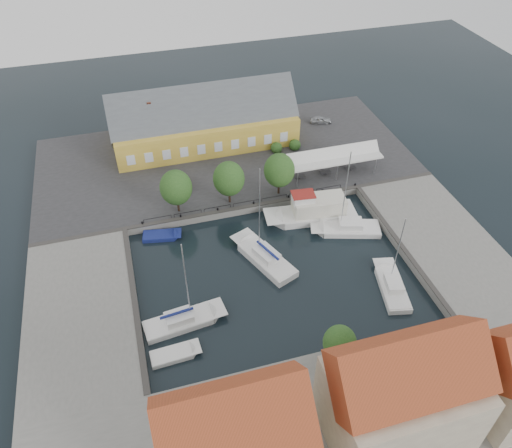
{
  "coord_description": "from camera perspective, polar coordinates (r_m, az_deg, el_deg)",
  "views": [
    {
      "loc": [
        -13.4,
        -40.37,
        43.31
      ],
      "look_at": [
        0.0,
        6.0,
        1.5
      ],
      "focal_mm": 35.0,
      "sensor_mm": 36.0,
      "label": 1
    }
  ],
  "objects": [
    {
      "name": "ground",
      "position": [
        60.71,
        1.58,
        -4.64
      ],
      "size": [
        140.0,
        140.0,
        0.0
      ],
      "primitive_type": "plane",
      "color": "black",
      "rests_on": "ground"
    },
    {
      "name": "north_quay",
      "position": [
        77.64,
        -3.51,
        7.35
      ],
      "size": [
        56.0,
        26.0,
        1.0
      ],
      "primitive_type": "cube",
      "color": "#2D2D30",
      "rests_on": "ground"
    },
    {
      "name": "west_quay",
      "position": [
        58.13,
        -19.28,
        -9.69
      ],
      "size": [
        12.0,
        24.0,
        1.0
      ],
      "primitive_type": "cube",
      "color": "slate",
      "rests_on": "ground"
    },
    {
      "name": "east_quay",
      "position": [
        67.51,
        20.25,
        -1.52
      ],
      "size": [
        12.0,
        24.0,
        1.0
      ],
      "primitive_type": "cube",
      "color": "slate",
      "rests_on": "ground"
    },
    {
      "name": "south_bank",
      "position": [
        48.86,
        9.47,
        -21.29
      ],
      "size": [
        56.0,
        14.0,
        1.0
      ],
      "primitive_type": "cube",
      "color": "slate",
      "rests_on": "ground"
    },
    {
      "name": "quay_edge_fittings",
      "position": [
        63.25,
        0.33,
        -1.01
      ],
      "size": [
        56.0,
        24.72,
        0.4
      ],
      "color": "#383533",
      "rests_on": "north_quay"
    },
    {
      "name": "warehouse",
      "position": [
        79.7,
        -6.39,
        11.44
      ],
      "size": [
        28.56,
        14.0,
        9.55
      ],
      "color": "gold",
      "rests_on": "north_quay"
    },
    {
      "name": "tent_canopy",
      "position": [
        73.02,
        8.81,
        7.51
      ],
      "size": [
        14.0,
        4.0,
        2.83
      ],
      "color": "silver",
      "rests_on": "north_quay"
    },
    {
      "name": "quay_trees",
      "position": [
        65.95,
        -3.13,
        5.19
      ],
      "size": [
        18.2,
        4.2,
        6.3
      ],
      "color": "black",
      "rests_on": "north_quay"
    },
    {
      "name": "car_silver",
      "position": [
        86.53,
        7.41,
        11.73
      ],
      "size": [
        3.77,
        2.28,
        1.2
      ],
      "primitive_type": "imported",
      "rotation": [
        0.0,
        0.0,
        1.31
      ],
      "color": "#A5A8AC",
      "rests_on": "north_quay"
    },
    {
      "name": "car_red",
      "position": [
        71.46,
        -8.46,
        4.68
      ],
      "size": [
        2.2,
        3.78,
        1.18
      ],
      "primitive_type": "imported",
      "rotation": [
        0.0,
        0.0,
        0.28
      ],
      "color": "#541315",
      "rests_on": "north_quay"
    },
    {
      "name": "center_sailboat",
      "position": [
        60.92,
        0.96,
        -3.93
      ],
      "size": [
        6.44,
        10.25,
        13.57
      ],
      "color": "white",
      "rests_on": "ground"
    },
    {
      "name": "trawler",
      "position": [
        66.97,
        6.63,
        1.42
      ],
      "size": [
        12.7,
        4.99,
        5.0
      ],
      "color": "white",
      "rests_on": "ground"
    },
    {
      "name": "east_boat_a",
      "position": [
        66.06,
        10.36,
        -0.58
      ],
      "size": [
        9.48,
        5.54,
        12.76
      ],
      "color": "white",
      "rests_on": "ground"
    },
    {
      "name": "east_boat_c",
      "position": [
        59.87,
        15.23,
        -6.99
      ],
      "size": [
        4.25,
        8.47,
        10.51
      ],
      "color": "white",
      "rests_on": "ground"
    },
    {
      "name": "west_boat_d",
      "position": [
        55.18,
        -8.33,
        -10.99
      ],
      "size": [
        9.22,
        3.72,
        11.94
      ],
      "color": "white",
      "rests_on": "ground"
    },
    {
      "name": "launch_sw",
      "position": [
        53.0,
        -9.26,
        -14.56
      ],
      "size": [
        5.28,
        2.2,
        0.98
      ],
      "color": "white",
      "rests_on": "ground"
    },
    {
      "name": "launch_nw",
      "position": [
        65.33,
        -10.76,
        -1.41
      ],
      "size": [
        5.21,
        2.82,
        0.88
      ],
      "color": "navy",
      "rests_on": "ground"
    },
    {
      "name": "townhouses",
      "position": [
        43.97,
        13.93,
        -19.63
      ],
      "size": [
        36.3,
        8.5,
        12.0
      ],
      "color": "beige",
      "rests_on": "south_bank"
    }
  ]
}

